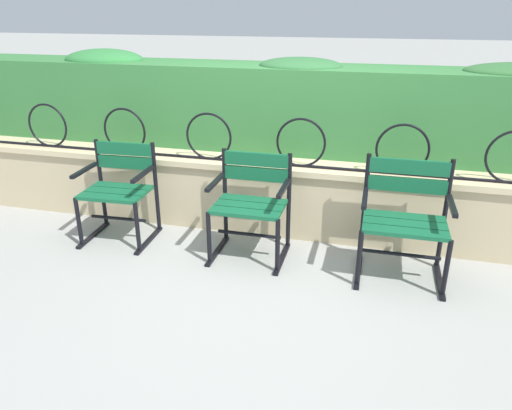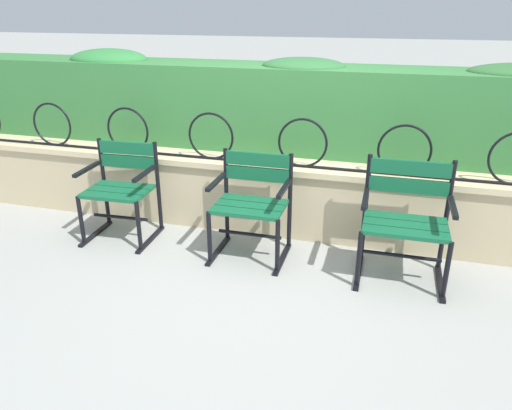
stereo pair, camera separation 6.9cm
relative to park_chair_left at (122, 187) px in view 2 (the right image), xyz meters
name	(u,v)px [view 2 (the right image)]	position (x,y,z in m)	size (l,w,h in m)	color
ground_plane	(251,279)	(1.30, -0.44, -0.45)	(60.00, 60.00, 0.00)	#9E9E99
stone_wall	(280,197)	(1.30, 0.48, -0.13)	(7.62, 0.41, 0.64)	#C6B289
iron_arch_fence	(258,143)	(1.12, 0.40, 0.37)	(7.08, 0.02, 0.42)	black
hedge_row	(294,105)	(1.29, 0.98, 0.59)	(7.47, 0.66, 0.87)	#387A3D
park_chair_left	(122,187)	(0.00, 0.00, 0.00)	(0.60, 0.55, 0.82)	#145B38
park_chair_centre	(252,201)	(1.18, -0.01, 0.00)	(0.59, 0.53, 0.83)	#145B38
park_chair_right	(406,218)	(2.36, -0.05, 0.02)	(0.64, 0.53, 0.88)	#145B38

